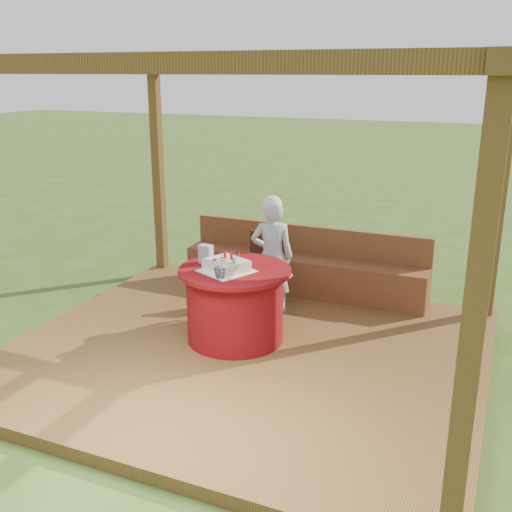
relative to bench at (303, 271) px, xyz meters
The scene contains 10 objects.
ground 1.76m from the bench, 90.00° to the right, with size 60.00×60.00×0.00m, color #33501A.
deck 1.75m from the bench, 90.00° to the right, with size 4.50×4.00×0.12m, color brown.
pergola 2.65m from the bench, 90.00° to the right, with size 4.50×4.00×2.72m.
bench is the anchor object (origin of this frame).
table 1.59m from the bench, 96.67° to the right, with size 1.12×1.12×0.76m.
chair 0.63m from the bench, 117.31° to the right, with size 0.50×0.50×0.85m.
elderly_woman 0.83m from the bench, 100.41° to the right, with size 0.55×0.45×1.33m.
birthday_cake 1.77m from the bench, 97.62° to the right, with size 0.58×0.58×0.19m.
gift_bag 1.71m from the bench, 109.20° to the right, with size 0.13×0.09×0.19m, color #D489BF.
drinking_glass 1.97m from the bench, 95.70° to the right, with size 0.11×0.11×0.11m, color white.
Camera 1 is at (2.23, -4.89, 2.74)m, focal length 42.00 mm.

